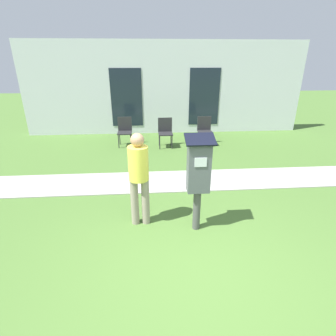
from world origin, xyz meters
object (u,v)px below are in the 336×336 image
(parking_meter, at_px, (199,172))
(outdoor_chair_right, at_px, (205,128))
(outdoor_chair_left, at_px, (125,129))
(outdoor_chair_middle, at_px, (165,130))
(person_standing, at_px, (139,173))

(parking_meter, bearing_deg, outdoor_chair_right, 76.79)
(parking_meter, height_order, outdoor_chair_left, parking_meter)
(outdoor_chair_left, height_order, outdoor_chair_middle, same)
(person_standing, distance_m, outdoor_chair_left, 4.45)
(outdoor_chair_middle, height_order, outdoor_chair_right, same)
(outdoor_chair_right, bearing_deg, person_standing, -115.57)
(person_standing, bearing_deg, parking_meter, -26.52)
(outdoor_chair_left, bearing_deg, parking_meter, -74.63)
(outdoor_chair_middle, relative_size, outdoor_chair_right, 1.00)
(outdoor_chair_middle, bearing_deg, outdoor_chair_left, -179.59)
(parking_meter, bearing_deg, outdoor_chair_left, 107.82)
(outdoor_chair_middle, bearing_deg, person_standing, -89.55)
(parking_meter, bearing_deg, person_standing, 166.06)
(outdoor_chair_right, bearing_deg, parking_meter, -104.09)
(parking_meter, xyz_separation_m, outdoor_chair_middle, (-0.21, 4.41, -0.49))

